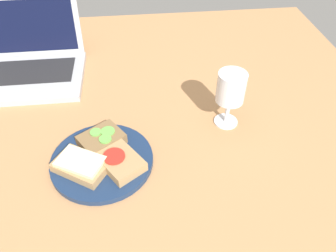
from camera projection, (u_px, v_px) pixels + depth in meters
wooden_table at (136, 142)px, 81.34cm from camera, size 140.00×140.00×3.00cm
plate at (102, 161)px, 73.96cm from camera, size 23.03×23.03×1.38cm
sandwich_with_cucumber at (102, 139)px, 76.10cm from camera, size 12.05×11.47×2.92cm
sandwich_with_cheese at (81, 165)px, 70.41cm from camera, size 13.53×12.26×2.92cm
sandwich_with_tomato at (120, 161)px, 71.26cm from camera, size 11.87×12.59×2.84cm
wine_glass at (231, 90)px, 77.61cm from camera, size 6.89×6.89×14.81cm
laptop at (27, 63)px, 98.29cm from camera, size 33.20×28.26×19.93cm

